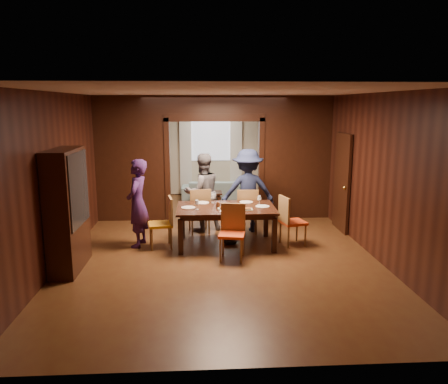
{
  "coord_description": "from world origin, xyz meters",
  "views": [
    {
      "loc": [
        -0.38,
        -8.56,
        2.69
      ],
      "look_at": [
        0.1,
        -0.4,
        1.05
      ],
      "focal_mm": 35.0,
      "sensor_mm": 36.0,
      "label": 1
    }
  ],
  "objects": [
    {
      "name": "plate_near",
      "position": [
        0.13,
        -0.8,
        0.77
      ],
      "size": [
        0.27,
        0.27,
        0.01
      ],
      "primitive_type": "cylinder",
      "color": "white",
      "rests_on": "dining_table"
    },
    {
      "name": "tumbler",
      "position": [
        0.21,
        -0.74,
        0.83
      ],
      "size": [
        0.07,
        0.07,
        0.14
      ],
      "primitive_type": "cylinder",
      "color": "white",
      "rests_on": "dining_table"
    },
    {
      "name": "coffee_table",
      "position": [
        -0.16,
        2.85,
        0.2
      ],
      "size": [
        0.8,
        0.5,
        0.4
      ],
      "primitive_type": "cube",
      "color": "black",
      "rests_on": "floor"
    },
    {
      "name": "hutch",
      "position": [
        -2.53,
        -1.5,
        1.0
      ],
      "size": [
        0.4,
        1.2,
        2.0
      ],
      "primitive_type": "cube",
      "color": "black",
      "rests_on": "floor"
    },
    {
      "name": "chair_near",
      "position": [
        0.19,
        -1.23,
        0.48
      ],
      "size": [
        0.51,
        0.51,
        0.97
      ],
      "primitive_type": null,
      "rotation": [
        0.0,
        0.0,
        -0.18
      ],
      "color": "red",
      "rests_on": "floor"
    },
    {
      "name": "chair_left",
      "position": [
        -1.12,
        -0.48,
        0.48
      ],
      "size": [
        0.51,
        0.51,
        0.97
      ],
      "primitive_type": null,
      "rotation": [
        0.0,
        0.0,
        -1.4
      ],
      "color": "#C07612",
      "rests_on": "floor"
    },
    {
      "name": "person_navy",
      "position": [
        0.66,
        0.51,
        0.89
      ],
      "size": [
        1.17,
        0.71,
        1.78
      ],
      "primitive_type": "imported",
      "rotation": [
        0.0,
        0.0,
        3.18
      ],
      "color": "#192140",
      "rests_on": "floor"
    },
    {
      "name": "chair_far_l",
      "position": [
        -0.38,
        0.47,
        0.48
      ],
      "size": [
        0.51,
        0.51,
        0.97
      ],
      "primitive_type": null,
      "rotation": [
        0.0,
        0.0,
        3.31
      ],
      "color": "red",
      "rests_on": "floor"
    },
    {
      "name": "condiment_jar",
      "position": [
        -0.02,
        -0.47,
        0.82
      ],
      "size": [
        0.08,
        0.08,
        0.11
      ],
      "primitive_type": null,
      "color": "#462110",
      "rests_on": "dining_table"
    },
    {
      "name": "floor",
      "position": [
        0.0,
        0.0,
        0.0
      ],
      "size": [
        9.0,
        9.0,
        0.0
      ],
      "primitive_type": "plane",
      "color": "#542B17",
      "rests_on": "ground"
    },
    {
      "name": "window_far",
      "position": [
        0.0,
        4.44,
        1.7
      ],
      "size": [
        1.2,
        0.03,
        1.3
      ],
      "primitive_type": "cube",
      "color": "silver",
      "rests_on": "back_wall"
    },
    {
      "name": "serving_bowl",
      "position": [
        0.22,
        -0.34,
        0.8
      ],
      "size": [
        0.34,
        0.34,
        0.08
      ],
      "primitive_type": "imported",
      "color": "black",
      "rests_on": "dining_table"
    },
    {
      "name": "plate_far_l",
      "position": [
        -0.31,
        -0.05,
        0.77
      ],
      "size": [
        0.27,
        0.27,
        0.01
      ],
      "primitive_type": "cylinder",
      "color": "white",
      "rests_on": "dining_table"
    },
    {
      "name": "plate_left",
      "position": [
        -0.58,
        -0.45,
        0.77
      ],
      "size": [
        0.27,
        0.27,
        0.01
      ],
      "primitive_type": "cylinder",
      "color": "silver",
      "rests_on": "dining_table"
    },
    {
      "name": "room_walls",
      "position": [
        0.0,
        1.89,
        1.51
      ],
      "size": [
        5.52,
        9.01,
        2.9
      ],
      "color": "black",
      "rests_on": "floor"
    },
    {
      "name": "dining_table",
      "position": [
        0.14,
        -0.42,
        0.38
      ],
      "size": [
        1.88,
        1.17,
        0.76
      ],
      "primitive_type": "cube",
      "color": "black",
      "rests_on": "floor"
    },
    {
      "name": "wineglass_left",
      "position": [
        -0.42,
        -0.59,
        0.85
      ],
      "size": [
        0.08,
        0.08,
        0.18
      ],
      "primitive_type": null,
      "color": "silver",
      "rests_on": "dining_table"
    },
    {
      "name": "chair_far_r",
      "position": [
        0.64,
        0.38,
        0.48
      ],
      "size": [
        0.47,
        0.47,
        0.97
      ],
      "primitive_type": null,
      "rotation": [
        0.0,
        0.0,
        3.08
      ],
      "color": "#C75812",
      "rests_on": "floor"
    },
    {
      "name": "plate_far_r",
      "position": [
        0.57,
        -0.04,
        0.77
      ],
      "size": [
        0.27,
        0.27,
        0.01
      ],
      "primitive_type": "cylinder",
      "color": "white",
      "rests_on": "dining_table"
    },
    {
      "name": "platter_a",
      "position": [
        0.12,
        -0.57,
        0.78
      ],
      "size": [
        0.3,
        0.2,
        0.04
      ],
      "primitive_type": "cube",
      "color": "gray",
      "rests_on": "dining_table"
    },
    {
      "name": "plate_right",
      "position": [
        0.84,
        -0.43,
        0.77
      ],
      "size": [
        0.27,
        0.27,
        0.01
      ],
      "primitive_type": "cylinder",
      "color": "white",
      "rests_on": "dining_table"
    },
    {
      "name": "curtain_right",
      "position": [
        0.75,
        4.4,
        1.25
      ],
      "size": [
        0.35,
        0.06,
        2.4
      ],
      "primitive_type": "cube",
      "color": "white",
      "rests_on": "back_wall"
    },
    {
      "name": "ceiling",
      "position": [
        0.0,
        0.0,
        2.9
      ],
      "size": [
        5.5,
        9.0,
        0.02
      ],
      "primitive_type": "cube",
      "color": "silver",
      "rests_on": "room_walls"
    },
    {
      "name": "wineglass_far",
      "position": [
        -0.1,
        -0.05,
        0.85
      ],
      "size": [
        0.08,
        0.08,
        0.18
      ],
      "primitive_type": null,
      "color": "silver",
      "rests_on": "dining_table"
    },
    {
      "name": "platter_b",
      "position": [
        0.47,
        -0.67,
        0.78
      ],
      "size": [
        0.3,
        0.2,
        0.04
      ],
      "primitive_type": "cube",
      "color": "gray",
      "rests_on": "dining_table"
    },
    {
      "name": "door_right",
      "position": [
        2.7,
        0.5,
        1.05
      ],
      "size": [
        0.06,
        0.9,
        2.1
      ],
      "primitive_type": "cube",
      "color": "black",
      "rests_on": "floor"
    },
    {
      "name": "wineglass_right",
      "position": [
        0.8,
        -0.27,
        0.85
      ],
      "size": [
        0.08,
        0.08,
        0.18
      ],
      "primitive_type": null,
      "color": "silver",
      "rests_on": "dining_table"
    },
    {
      "name": "chair_right",
      "position": [
        1.44,
        -0.48,
        0.48
      ],
      "size": [
        0.53,
        0.53,
        0.97
      ],
      "primitive_type": null,
      "rotation": [
        0.0,
        0.0,
        1.82
      ],
      "color": "red",
      "rests_on": "floor"
    },
    {
      "name": "person_grey",
      "position": [
        -0.3,
        0.63,
        0.84
      ],
      "size": [
        0.98,
        0.87,
        1.68
      ],
      "primitive_type": "imported",
      "rotation": [
        0.0,
        0.0,
        3.48
      ],
      "color": "slate",
      "rests_on": "floor"
    },
    {
      "name": "person_purple",
      "position": [
        -1.55,
        -0.37,
        0.84
      ],
      "size": [
        0.5,
        0.67,
        1.69
      ],
      "primitive_type": "imported",
      "rotation": [
        0.0,
        0.0,
        -1.74
      ],
      "color": "#3B1C53",
      "rests_on": "floor"
    },
    {
      "name": "curtain_left",
      "position": [
        -0.75,
        4.4,
        1.25
      ],
      "size": [
        0.35,
        0.06,
        2.4
      ],
      "primitive_type": "cube",
      "color": "white",
      "rests_on": "back_wall"
    },
    {
      "name": "sofa",
      "position": [
        0.06,
        3.85,
        0.27
      ],
      "size": [
        1.85,
        0.73,
        0.54
      ],
      "primitive_type": "imported",
      "rotation": [
        0.0,
        0.0,
        3.14
      ],
      "color": "#91B7BE",
      "rests_on": "floor"
    }
  ]
}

